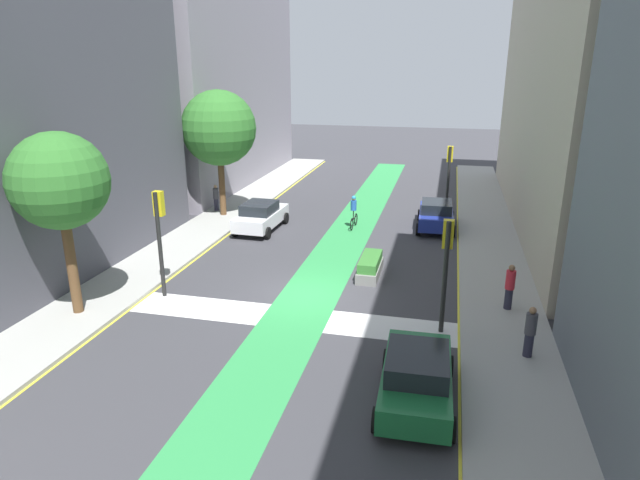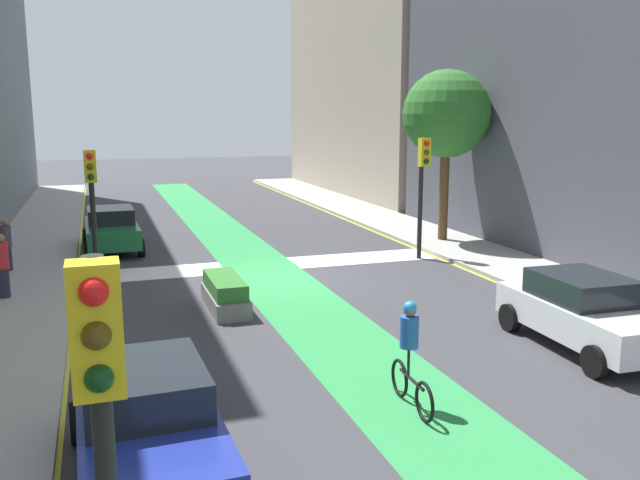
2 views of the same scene
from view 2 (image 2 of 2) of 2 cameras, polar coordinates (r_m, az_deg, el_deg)
ground_plane at (r=20.57m, az=-3.32°, el=-3.29°), size 120.00×120.00×0.00m
bike_lane_paint at (r=20.51m, az=-3.95°, el=-3.33°), size 2.40×60.00×0.01m
crosswalk_band at (r=22.46m, az=-4.66°, el=-2.12°), size 12.00×1.80×0.01m
sidewalk_left at (r=23.59m, az=14.55°, el=-1.63°), size 3.00×60.00×0.15m
curb_stripe_left at (r=22.84m, az=11.38°, el=-2.07°), size 0.16×60.00×0.01m
sidewalk_right at (r=20.02m, az=-24.57°, el=-4.43°), size 3.00×60.00×0.15m
curb_stripe_right at (r=19.92m, az=-20.26°, el=-4.40°), size 0.16×60.00×0.01m
buildings_left_row at (r=26.18m, az=24.76°, el=18.01°), size 6.76×59.42×19.51m
traffic_signal_near_right at (r=21.12m, az=-18.88°, el=4.12°), size 0.35×0.52×3.91m
traffic_signal_near_left at (r=23.10m, az=8.74°, el=5.51°), size 0.35×0.52×4.17m
traffic_signal_far_right at (r=5.18m, az=-18.06°, el=-14.41°), size 0.35×0.52×3.98m
car_blue_right_far at (r=9.74m, az=-14.52°, el=-14.90°), size 2.14×4.26×1.57m
car_white_left_far at (r=15.48m, az=21.62°, el=-5.66°), size 2.13×4.26×1.57m
car_green_right_near at (r=25.81m, az=-17.34°, el=0.91°), size 2.12×4.25×1.57m
cyclist_in_lane at (r=11.61m, az=7.70°, el=-9.48°), size 0.32×1.73×1.86m
pedestrian_sidewalk_right_a at (r=22.96m, az=-25.18°, el=-0.32°), size 0.34×0.34×1.64m
pedestrian_sidewalk_right_b at (r=19.58m, az=-25.42°, el=-1.96°), size 0.34×0.34×1.71m
street_tree_near at (r=26.17m, az=10.73°, el=10.44°), size 3.32×3.32×6.49m
median_planter at (r=17.43m, az=-8.09°, el=-4.58°), size 0.87×2.51×0.85m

